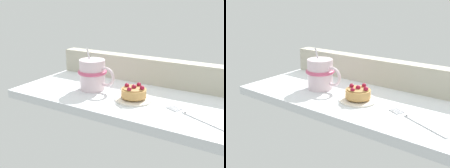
# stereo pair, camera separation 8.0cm
# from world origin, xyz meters

# --- Properties ---
(ground_plane) EXTENTS (0.67, 0.33, 0.03)m
(ground_plane) POSITION_xyz_m (0.00, 0.00, -0.01)
(ground_plane) COLOR silver
(window_rail_back) EXTENTS (0.66, 0.05, 0.09)m
(window_rail_back) POSITION_xyz_m (0.00, 0.14, 0.04)
(window_rail_back) COLOR #B2AD99
(window_rail_back) RESTS_ON ground_plane
(dessert_plate) EXTENTS (0.11, 0.11, 0.01)m
(dessert_plate) POSITION_xyz_m (0.05, -0.04, 0.00)
(dessert_plate) COLOR silver
(dessert_plate) RESTS_ON ground_plane
(raspberry_tart) EXTENTS (0.07, 0.07, 0.04)m
(raspberry_tart) POSITION_xyz_m (0.05, -0.04, 0.02)
(raspberry_tart) COLOR tan
(raspberry_tart) RESTS_ON dessert_plate
(coffee_mug) EXTENTS (0.13, 0.09, 0.13)m
(coffee_mug) POSITION_xyz_m (-0.11, -0.02, 0.05)
(coffee_mug) COLOR silver
(coffee_mug) RESTS_ON ground_plane
(dessert_fork) EXTENTS (0.17, 0.09, 0.01)m
(dessert_fork) POSITION_xyz_m (0.23, -0.07, 0.00)
(dessert_fork) COLOR silver
(dessert_fork) RESTS_ON ground_plane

